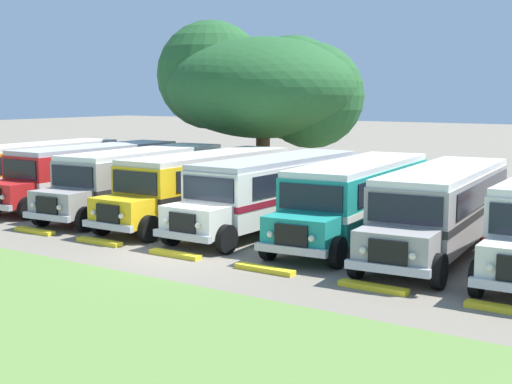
% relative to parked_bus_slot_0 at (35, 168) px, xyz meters
% --- Properties ---
extents(ground_plane, '(220.00, 220.00, 0.00)m').
position_rel_parked_bus_slot_0_xyz_m(ground_plane, '(14.29, -5.43, -1.58)').
color(ground_plane, slate).
extents(parked_bus_slot_0, '(3.20, 10.91, 2.82)m').
position_rel_parked_bus_slot_0_xyz_m(parked_bus_slot_0, '(0.00, 0.00, 0.00)').
color(parked_bus_slot_0, orange).
rests_on(parked_bus_slot_0, ground_plane).
extents(parked_bus_slot_1, '(2.73, 10.85, 2.82)m').
position_rel_parked_bus_slot_0_xyz_m(parked_bus_slot_1, '(3.44, 0.77, 0.00)').
color(parked_bus_slot_1, red).
rests_on(parked_bus_slot_1, ground_plane).
extents(parked_bus_slot_2, '(3.35, 10.94, 2.82)m').
position_rel_parked_bus_slot_0_xyz_m(parked_bus_slot_2, '(7.11, 0.25, 0.00)').
color(parked_bus_slot_2, '#9E9993').
rests_on(parked_bus_slot_2, ground_plane).
extents(parked_bus_slot_3, '(2.74, 10.85, 2.82)m').
position_rel_parked_bus_slot_0_xyz_m(parked_bus_slot_3, '(10.85, 0.23, 0.00)').
color(parked_bus_slot_3, yellow).
rests_on(parked_bus_slot_3, ground_plane).
extents(parked_bus_slot_4, '(2.68, 10.84, 2.82)m').
position_rel_parked_bus_slot_0_xyz_m(parked_bus_slot_4, '(14.26, 0.34, 0.00)').
color(parked_bus_slot_4, silver).
rests_on(parked_bus_slot_4, ground_plane).
extents(parked_bus_slot_5, '(3.55, 10.97, 2.82)m').
position_rel_parked_bus_slot_0_xyz_m(parked_bus_slot_5, '(17.84, 0.54, 0.00)').
color(parked_bus_slot_5, teal).
rests_on(parked_bus_slot_5, ground_plane).
extents(parked_bus_slot_6, '(3.46, 10.96, 2.82)m').
position_rel_parked_bus_slot_0_xyz_m(parked_bus_slot_6, '(21.25, 0.05, 0.00)').
color(parked_bus_slot_6, '#9E9993').
rests_on(parked_bus_slot_6, ground_plane).
extents(curb_wheelstop_2, '(2.00, 0.36, 0.15)m').
position_rel_parked_bus_slot_0_xyz_m(curb_wheelstop_2, '(7.18, -5.82, -1.51)').
color(curb_wheelstop_2, yellow).
rests_on(curb_wheelstop_2, ground_plane).
extents(curb_wheelstop_3, '(2.00, 0.36, 0.15)m').
position_rel_parked_bus_slot_0_xyz_m(curb_wheelstop_3, '(10.73, -5.82, -1.51)').
color(curb_wheelstop_3, yellow).
rests_on(curb_wheelstop_3, ground_plane).
extents(curb_wheelstop_4, '(2.00, 0.36, 0.15)m').
position_rel_parked_bus_slot_0_xyz_m(curb_wheelstop_4, '(14.29, -5.82, -1.51)').
color(curb_wheelstop_4, yellow).
rests_on(curb_wheelstop_4, ground_plane).
extents(curb_wheelstop_5, '(2.00, 0.36, 0.15)m').
position_rel_parked_bus_slot_0_xyz_m(curb_wheelstop_5, '(17.84, -5.82, -1.51)').
color(curb_wheelstop_5, yellow).
rests_on(curb_wheelstop_5, ground_plane).
extents(curb_wheelstop_6, '(2.00, 0.36, 0.15)m').
position_rel_parked_bus_slot_0_xyz_m(curb_wheelstop_6, '(21.40, -5.82, -1.51)').
color(curb_wheelstop_6, yellow).
rests_on(curb_wheelstop_6, ground_plane).
extents(curb_wheelstop_7, '(2.00, 0.36, 0.15)m').
position_rel_parked_bus_slot_0_xyz_m(curb_wheelstop_7, '(24.95, -5.82, -1.51)').
color(curb_wheelstop_7, yellow).
rests_on(curb_wheelstop_7, ground_plane).
extents(broad_shade_tree, '(11.19, 11.40, 9.39)m').
position_rel_parked_bus_slot_0_xyz_m(broad_shade_tree, '(7.77, 9.71, 4.14)').
color(broad_shade_tree, brown).
rests_on(broad_shade_tree, ground_plane).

